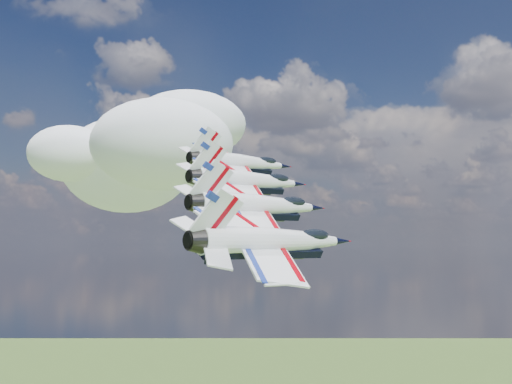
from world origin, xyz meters
The scene contains 5 objects.
cloud_left centered at (-90.25, 51.79, 169.24)m, with size 46.09×36.21×18.11m, color white.
jet_0 centered at (-32.46, 14.48, 157.04)m, with size 11.83×17.52×5.23m, color white, non-canonical shape.
jet_1 centered at (-25.38, 5.79, 153.42)m, with size 11.83×17.52×5.23m, color white, non-canonical shape.
jet_2 centered at (-18.29, -2.90, 149.80)m, with size 11.83×17.52×5.23m, color white, non-canonical shape.
jet_3 centered at (-11.20, -11.60, 146.18)m, with size 11.83×17.52×5.23m, color silver, non-canonical shape.
Camera 1 is at (16.42, -57.00, 145.87)m, focal length 45.00 mm.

